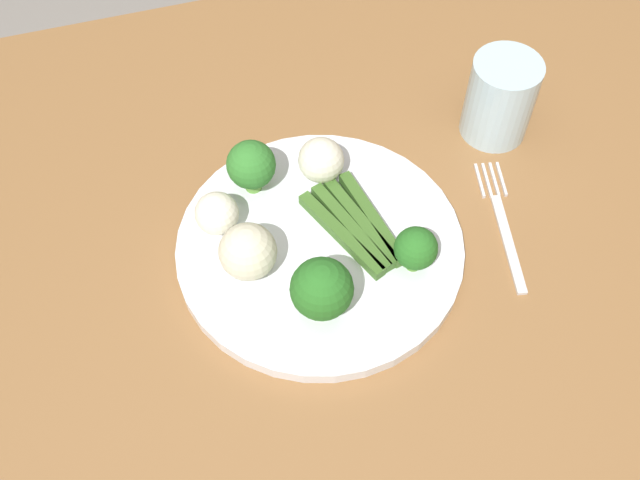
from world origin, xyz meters
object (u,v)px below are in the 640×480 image
object	(u,v)px
plate	(320,247)
cauliflower_mid	(321,160)
broccoli_front_left	(322,290)
fork	(502,223)
broccoli_left	(417,249)
cauliflower_right	(217,213)
broccoli_front	(251,165)
water_glass	(500,98)
dining_table	(399,313)
asparagus_bundle	(356,225)
cauliflower_back_right	(248,252)

from	to	relation	value
plate	cauliflower_mid	xyz separation A→B (m)	(0.03, 0.08, 0.03)
plate	cauliflower_mid	world-z (taller)	cauliflower_mid
plate	broccoli_front_left	bearing A→B (deg)	-105.51
broccoli_front_left	cauliflower_mid	distance (m)	0.17
broccoli_front_left	fork	xyz separation A→B (m)	(0.21, 0.05, -0.05)
cauliflower_mid	fork	world-z (taller)	cauliflower_mid
broccoli_left	cauliflower_right	world-z (taller)	broccoli_left
cauliflower_right	broccoli_front_left	bearing A→B (deg)	-60.08
broccoli_front	fork	world-z (taller)	broccoli_front
broccoli_left	water_glass	distance (m)	0.22
plate	fork	size ratio (longest dim) A/B	1.74
dining_table	fork	xyz separation A→B (m)	(0.11, 0.02, 0.10)
plate	cauliflower_mid	bearing A→B (deg)	72.55
dining_table	fork	bearing A→B (deg)	9.95
asparagus_bundle	cauliflower_back_right	world-z (taller)	cauliflower_back_right
broccoli_front_left	water_glass	world-z (taller)	water_glass
cauliflower_back_right	asparagus_bundle	bearing A→B (deg)	7.09
plate	fork	world-z (taller)	plate
broccoli_left	broccoli_front	world-z (taller)	broccoli_front
cauliflower_back_right	cauliflower_right	xyz separation A→B (m)	(-0.02, 0.06, -0.01)
cauliflower_right	dining_table	bearing A→B (deg)	-27.77
plate	broccoli_left	size ratio (longest dim) A/B	5.58
broccoli_left	broccoli_front_left	bearing A→B (deg)	-166.94
dining_table	asparagus_bundle	distance (m)	0.14
dining_table	broccoli_front	bearing A→B (deg)	134.23
broccoli_front_left	asparagus_bundle	bearing A→B (deg)	53.36
broccoli_left	cauliflower_mid	distance (m)	0.15
broccoli_front_left	cauliflower_right	size ratio (longest dim) A/B	1.61
dining_table	cauliflower_right	bearing A→B (deg)	152.23
cauliflower_mid	plate	bearing A→B (deg)	-107.45
plate	water_glass	distance (m)	0.26
plate	broccoli_front_left	size ratio (longest dim) A/B	4.04
plate	fork	distance (m)	0.19
cauliflower_right	water_glass	bearing A→B (deg)	9.52
asparagus_bundle	broccoli_left	bearing A→B (deg)	-161.73
asparagus_bundle	cauliflower_right	distance (m)	0.14
broccoli_front_left	broccoli_front	bearing A→B (deg)	98.98
plate	broccoli_left	distance (m)	0.10
asparagus_bundle	broccoli_front_left	world-z (taller)	broccoli_front_left
cauliflower_right	cauliflower_back_right	bearing A→B (deg)	-72.17
broccoli_left	cauliflower_back_right	bearing A→B (deg)	164.23
plate	asparagus_bundle	xyz separation A→B (m)	(0.04, 0.01, 0.01)
broccoli_front_left	cauliflower_back_right	world-z (taller)	broccoli_front_left
cauliflower_mid	fork	distance (m)	0.20
broccoli_front_left	cauliflower_right	bearing A→B (deg)	119.92
broccoli_left	broccoli_front	xyz separation A→B (m)	(-0.13, 0.14, 0.01)
cauliflower_right	fork	world-z (taller)	cauliflower_right
broccoli_left	cauliflower_mid	bearing A→B (deg)	111.86
asparagus_bundle	cauliflower_back_right	size ratio (longest dim) A/B	2.30
cauliflower_back_right	cauliflower_right	distance (m)	0.06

